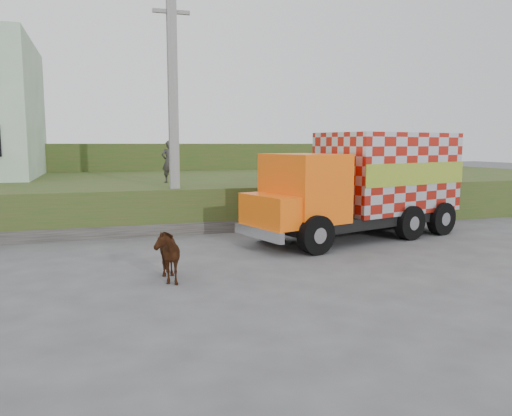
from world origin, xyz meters
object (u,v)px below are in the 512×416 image
object	(u,v)px
cow	(164,253)
pedestrian	(169,162)
cargo_truck	(366,184)
utility_pole	(173,110)

from	to	relation	value
cow	pedestrian	xyz separation A→B (m)	(1.32, 8.59, 1.70)
cargo_truck	pedestrian	bearing A→B (deg)	120.32
utility_pole	pedestrian	xyz separation A→B (m)	(0.18, 2.63, -1.77)
utility_pole	pedestrian	bearing A→B (deg)	86.08
cargo_truck	cow	distance (m)	7.67
cow	pedestrian	size ratio (longest dim) A/B	0.89
utility_pole	cargo_truck	distance (m)	6.72
cargo_truck	cow	world-z (taller)	cargo_truck
cargo_truck	pedestrian	distance (m)	7.67
cow	pedestrian	world-z (taller)	pedestrian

